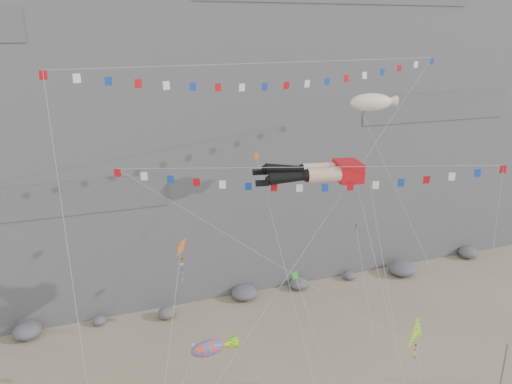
% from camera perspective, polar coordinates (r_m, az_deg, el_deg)
% --- Properties ---
extents(cliff, '(80.00, 28.00, 50.00)m').
position_cam_1_polar(cliff, '(58.92, -6.40, 17.20)').
color(cliff, slate).
rests_on(cliff, ground).
extents(talus_boulders, '(60.00, 3.00, 1.20)m').
position_cam_1_polar(talus_boulders, '(50.99, -1.34, -11.45)').
color(talus_boulders, slate).
rests_on(talus_boulders, ground).
extents(anchor_pole_right, '(0.12, 0.12, 4.12)m').
position_cam_1_polar(anchor_pole_right, '(42.71, 26.41, -17.61)').
color(anchor_pole_right, gray).
rests_on(anchor_pole_right, ground).
extents(legs_kite, '(7.78, 14.22, 20.12)m').
position_cam_1_polar(legs_kite, '(35.09, 7.26, 2.23)').
color(legs_kite, red).
rests_on(legs_kite, ground).
extents(flag_banner_upper, '(31.13, 16.36, 30.89)m').
position_cam_1_polar(flag_banner_upper, '(37.21, 2.28, 14.50)').
color(flag_banner_upper, red).
rests_on(flag_banner_upper, ground).
extents(flag_banner_lower, '(24.98, 9.44, 21.19)m').
position_cam_1_polar(flag_banner_lower, '(33.89, 6.56, 2.81)').
color(flag_banner_lower, red).
rests_on(flag_banner_lower, ground).
extents(harlequin_kite, '(4.77, 7.33, 15.29)m').
position_cam_1_polar(harlequin_kite, '(29.92, -8.56, -6.37)').
color(harlequin_kite, red).
rests_on(harlequin_kite, ground).
extents(fish_windsock, '(7.98, 6.13, 10.64)m').
position_cam_1_polar(fish_windsock, '(32.42, -5.53, -17.37)').
color(fish_windsock, '#FF400D').
rests_on(fish_windsock, ground).
extents(delta_kite, '(4.68, 7.23, 9.53)m').
position_cam_1_polar(delta_kite, '(36.31, 17.96, -15.15)').
color(delta_kite, yellow).
rests_on(delta_kite, ground).
extents(blimp_windsock, '(5.88, 13.58, 23.95)m').
position_cam_1_polar(blimp_windsock, '(41.94, 13.01, 9.92)').
color(blimp_windsock, beige).
rests_on(blimp_windsock, ground).
extents(small_kite_a, '(1.01, 14.58, 21.83)m').
position_cam_1_polar(small_kite_a, '(36.63, 0.26, 3.27)').
color(small_kite_a, '#DA4A12').
rests_on(small_kite_a, ground).
extents(small_kite_b, '(3.98, 11.75, 15.89)m').
position_cam_1_polar(small_kite_b, '(40.18, 11.42, -4.22)').
color(small_kite_b, purple).
rests_on(small_kite_b, ground).
extents(small_kite_c, '(2.38, 7.56, 13.07)m').
position_cam_1_polar(small_kite_c, '(31.83, 4.64, -9.91)').
color(small_kite_c, green).
rests_on(small_kite_c, ground).
extents(small_kite_d, '(4.66, 14.54, 20.45)m').
position_cam_1_polar(small_kite_d, '(39.02, 13.01, 0.09)').
color(small_kite_d, yellow).
rests_on(small_kite_d, ground).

